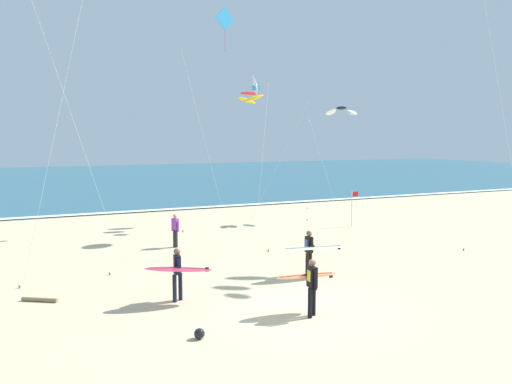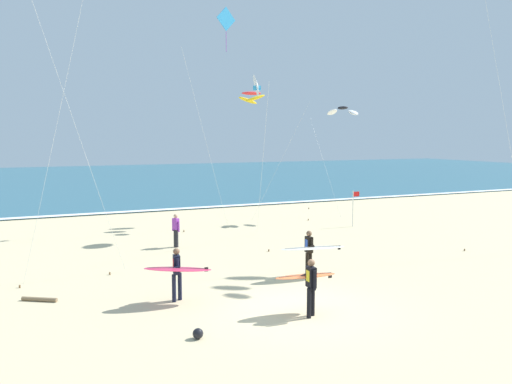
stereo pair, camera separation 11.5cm
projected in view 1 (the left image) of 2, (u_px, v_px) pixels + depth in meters
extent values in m
plane|color=beige|center=(303.00, 310.00, 15.74)|extent=(160.00, 160.00, 0.00)
cube|color=#2D6075|center=(87.00, 180.00, 63.10)|extent=(160.00, 60.00, 0.08)
cube|color=white|center=(140.00, 211.00, 36.24)|extent=(160.00, 0.82, 0.01)
cylinder|color=black|center=(307.00, 264.00, 19.58)|extent=(0.13, 0.13, 0.88)
cylinder|color=black|center=(310.00, 263.00, 19.80)|extent=(0.13, 0.13, 0.88)
cube|color=black|center=(309.00, 244.00, 19.61)|extent=(0.22, 0.35, 0.60)
cube|color=blue|center=(306.00, 244.00, 19.57)|extent=(0.03, 0.20, 0.32)
sphere|color=brown|center=(309.00, 233.00, 19.57)|extent=(0.21, 0.21, 0.21)
cylinder|color=black|center=(312.00, 243.00, 19.39)|extent=(0.09, 0.09, 0.26)
cylinder|color=black|center=(311.00, 247.00, 19.30)|extent=(0.26, 0.10, 0.14)
cylinder|color=black|center=(306.00, 244.00, 19.83)|extent=(0.09, 0.09, 0.56)
ellipsoid|color=white|center=(313.00, 248.00, 19.29)|extent=(2.62, 0.74, 0.12)
cube|color=#333333|center=(313.00, 247.00, 19.28)|extent=(2.27, 0.19, 0.05)
cube|color=#262628|center=(339.00, 248.00, 19.67)|extent=(0.12, 0.02, 0.14)
cylinder|color=black|center=(310.00, 303.00, 15.05)|extent=(0.13, 0.13, 0.88)
cylinder|color=black|center=(314.00, 301.00, 15.27)|extent=(0.13, 0.13, 0.88)
cube|color=black|center=(312.00, 277.00, 15.08)|extent=(0.22, 0.35, 0.60)
cube|color=yellow|center=(309.00, 276.00, 15.04)|extent=(0.03, 0.20, 0.32)
sphere|color=brown|center=(312.00, 263.00, 15.03)|extent=(0.21, 0.21, 0.21)
cylinder|color=black|center=(316.00, 280.00, 14.87)|extent=(0.09, 0.09, 0.56)
cylinder|color=black|center=(309.00, 271.00, 15.28)|extent=(0.09, 0.09, 0.26)
cylinder|color=black|center=(305.00, 275.00, 15.36)|extent=(0.26, 0.10, 0.14)
ellipsoid|color=orange|center=(307.00, 276.00, 15.42)|extent=(1.97, 0.61, 0.09)
cube|color=#333333|center=(307.00, 275.00, 15.42)|extent=(1.70, 0.14, 0.02)
cube|color=#262628|center=(331.00, 276.00, 15.71)|extent=(0.12, 0.02, 0.14)
cylinder|color=black|center=(175.00, 288.00, 16.50)|extent=(0.13, 0.13, 0.88)
cylinder|color=black|center=(180.00, 287.00, 16.71)|extent=(0.13, 0.13, 0.88)
cube|color=black|center=(177.00, 265.00, 16.52)|extent=(0.25, 0.36, 0.60)
cube|color=red|center=(174.00, 264.00, 16.49)|extent=(0.04, 0.20, 0.32)
sphere|color=brown|center=(177.00, 252.00, 16.48)|extent=(0.21, 0.21, 0.21)
cylinder|color=black|center=(178.00, 263.00, 16.29)|extent=(0.09, 0.09, 0.26)
cylinder|color=black|center=(177.00, 268.00, 16.20)|extent=(0.26, 0.11, 0.14)
cylinder|color=black|center=(176.00, 264.00, 16.75)|extent=(0.09, 0.09, 0.56)
ellipsoid|color=#D83359|center=(179.00, 269.00, 16.19)|extent=(2.17, 0.88, 0.26)
cube|color=#333333|center=(179.00, 268.00, 16.18)|extent=(1.83, 0.28, 0.17)
cube|color=#262628|center=(207.00, 269.00, 16.45)|extent=(0.12, 0.03, 0.14)
ellipsoid|color=yellow|center=(247.00, 100.00, 31.87)|extent=(1.26, 0.73, 0.55)
ellipsoid|color=red|center=(250.00, 93.00, 30.92)|extent=(1.25, 0.73, 0.20)
ellipsoid|color=yellow|center=(254.00, 98.00, 30.05)|extent=(1.26, 0.73, 0.55)
cylinder|color=silver|center=(279.00, 161.00, 31.80)|extent=(3.60, 0.67, 7.21)
cylinder|color=brown|center=(307.00, 220.00, 32.63)|extent=(0.06, 0.06, 0.10)
cylinder|color=silver|center=(61.00, 102.00, 18.28)|extent=(3.00, 0.41, 12.65)
cylinder|color=brown|center=(110.00, 274.00, 19.75)|extent=(0.06, 0.06, 0.10)
cylinder|color=silver|center=(502.00, 105.00, 23.09)|extent=(2.29, 1.47, 13.01)
cylinder|color=brown|center=(464.00, 250.00, 23.97)|extent=(0.06, 0.06, 0.10)
ellipsoid|color=white|center=(331.00, 112.00, 32.31)|extent=(0.62, 0.98, 0.47)
ellipsoid|color=black|center=(341.00, 108.00, 32.52)|extent=(0.61, 0.96, 0.20)
ellipsoid|color=white|center=(352.00, 113.00, 32.80)|extent=(0.62, 0.98, 0.47)
cylinder|color=silver|center=(323.00, 164.00, 35.15)|extent=(0.43, 4.79, 6.52)
cylinder|color=brown|center=(307.00, 208.00, 37.75)|extent=(0.06, 0.06, 0.10)
cone|color=white|center=(256.00, 85.00, 27.29)|extent=(0.71, 1.21, 1.15)
cube|color=#2D99DB|center=(256.00, 88.00, 27.31)|extent=(0.40, 0.14, 0.24)
cylinder|color=silver|center=(262.00, 164.00, 25.56)|extent=(1.31, 4.19, 7.52)
cylinder|color=brown|center=(268.00, 250.00, 23.81)|extent=(0.06, 0.06, 0.10)
cube|color=#2D99DB|center=(225.00, 19.00, 29.41)|extent=(1.28, 0.43, 1.34)
cylinder|color=purple|center=(225.00, 42.00, 29.54)|extent=(0.02, 0.02, 1.16)
cylinder|color=silver|center=(204.00, 140.00, 29.11)|extent=(2.91, 0.93, 9.88)
cylinder|color=brown|center=(183.00, 231.00, 28.62)|extent=(0.06, 0.06, 0.10)
cylinder|color=silver|center=(69.00, 107.00, 18.42)|extent=(3.73, 0.63, 12.28)
cylinder|color=brown|center=(19.00, 287.00, 18.03)|extent=(0.06, 0.06, 0.10)
cylinder|color=black|center=(175.00, 238.00, 24.68)|extent=(0.22, 0.22, 0.84)
cube|color=purple|center=(175.00, 224.00, 24.61)|extent=(0.30, 0.37, 0.54)
sphere|color=tan|center=(175.00, 216.00, 24.57)|extent=(0.20, 0.20, 0.20)
cylinder|color=purple|center=(172.00, 226.00, 24.76)|extent=(0.08, 0.08, 0.50)
cylinder|color=purple|center=(178.00, 227.00, 24.49)|extent=(0.08, 0.08, 0.50)
cylinder|color=silver|center=(352.00, 209.00, 30.28)|extent=(0.05, 0.05, 2.10)
cube|color=red|center=(355.00, 194.00, 30.28)|extent=(0.40, 0.02, 0.28)
sphere|color=black|center=(199.00, 334.00, 13.51)|extent=(0.28, 0.28, 0.28)
cylinder|color=#846B4C|center=(40.00, 300.00, 16.56)|extent=(1.06, 0.75, 0.13)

